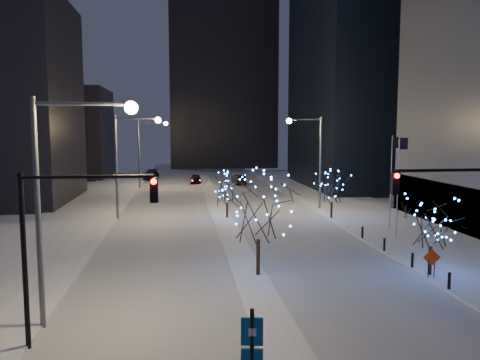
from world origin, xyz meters
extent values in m
plane|color=silver|center=(0.00, 0.00, 0.00)|extent=(160.00, 160.00, 0.00)
cube|color=silver|center=(0.00, 35.00, 0.01)|extent=(20.00, 130.00, 0.02)
cube|color=white|center=(0.00, 30.00, 0.07)|extent=(2.00, 80.00, 0.15)
cube|color=white|center=(15.00, 20.00, 0.07)|extent=(10.00, 90.00, 0.15)
cube|color=white|center=(-14.00, 20.00, 0.07)|extent=(8.00, 90.00, 0.15)
cube|color=black|center=(-26.00, 70.00, 8.00)|extent=(18.00, 16.00, 16.00)
cube|color=black|center=(6.00, 92.00, 21.00)|extent=(24.00, 14.00, 42.00)
cylinder|color=#595E66|center=(-10.00, 2.00, 5.00)|extent=(0.24, 0.24, 10.00)
cylinder|color=#595E66|center=(-8.00, 2.00, 9.70)|extent=(4.00, 0.16, 0.16)
sphere|color=#FFD67F|center=(-6.00, 2.00, 9.55)|extent=(0.56, 0.56, 0.56)
cylinder|color=#595E66|center=(-10.00, 27.00, 5.00)|extent=(0.24, 0.24, 10.00)
cylinder|color=#595E66|center=(-8.00, 27.00, 9.70)|extent=(4.00, 0.16, 0.16)
sphere|color=#FFD67F|center=(-6.00, 27.00, 9.55)|extent=(0.56, 0.56, 0.56)
cylinder|color=#595E66|center=(-10.00, 52.00, 5.00)|extent=(0.24, 0.24, 10.00)
cylinder|color=#595E66|center=(-8.00, 52.00, 9.70)|extent=(4.00, 0.16, 0.16)
sphere|color=#FFD67F|center=(-6.00, 52.00, 9.55)|extent=(0.56, 0.56, 0.56)
cylinder|color=#595E66|center=(11.00, 30.00, 5.00)|extent=(0.24, 0.24, 10.00)
cylinder|color=#595E66|center=(9.25, 30.00, 9.70)|extent=(3.50, 0.16, 0.16)
sphere|color=#FFD67F|center=(7.50, 30.00, 9.55)|extent=(0.56, 0.56, 0.56)
cylinder|color=black|center=(-10.00, 0.00, 3.50)|extent=(0.20, 0.20, 7.00)
cylinder|color=black|center=(-7.50, 0.00, 6.80)|extent=(5.00, 0.14, 0.14)
cube|color=black|center=(-5.00, 0.00, 6.25)|extent=(0.32, 0.28, 1.00)
sphere|color=#FF0C05|center=(-5.00, -0.18, 6.60)|extent=(0.22, 0.22, 0.22)
cylinder|color=black|center=(8.00, 1.00, 6.80)|extent=(5.00, 0.14, 0.14)
cube|color=black|center=(5.50, 1.00, 6.25)|extent=(0.32, 0.28, 1.00)
sphere|color=#FF0C05|center=(5.50, 0.82, 6.60)|extent=(0.22, 0.22, 0.22)
cylinder|color=silver|center=(13.00, 16.00, 4.15)|extent=(0.10, 0.10, 8.00)
cube|color=black|center=(13.35, 16.00, 7.55)|extent=(0.70, 0.03, 0.90)
cylinder|color=silver|center=(13.60, 18.50, 4.15)|extent=(0.10, 0.10, 8.00)
cube|color=black|center=(13.95, 18.50, 7.55)|extent=(0.70, 0.03, 0.90)
cylinder|color=black|center=(10.20, 4.00, 0.60)|extent=(0.16, 0.16, 0.90)
cylinder|color=black|center=(10.20, 8.00, 0.60)|extent=(0.16, 0.16, 0.90)
cylinder|color=black|center=(10.20, 12.00, 0.60)|extent=(0.16, 0.16, 0.90)
cylinder|color=black|center=(10.20, 16.00, 0.60)|extent=(0.16, 0.16, 0.90)
imported|color=black|center=(-1.50, 56.84, 0.74)|extent=(1.94, 4.39, 1.47)
imported|color=black|center=(5.25, 54.70, 0.74)|extent=(1.96, 4.61, 1.48)
imported|color=black|center=(-9.00, 64.03, 0.81)|extent=(2.68, 5.77, 1.63)
cylinder|color=black|center=(0.50, 7.79, 1.20)|extent=(0.22, 0.22, 2.10)
cylinder|color=black|center=(0.50, 25.92, 0.89)|extent=(0.22, 0.22, 1.48)
cylinder|color=black|center=(10.50, 6.51, 0.98)|extent=(0.22, 0.22, 1.67)
cylinder|color=black|center=(10.50, 24.50, 0.92)|extent=(0.22, 0.22, 1.54)
cube|color=#0B4D82|center=(-2.00, -6.00, 2.91)|extent=(0.64, 0.18, 0.82)
cylinder|color=black|center=(10.12, 5.98, 0.65)|extent=(0.05, 0.05, 1.00)
cylinder|color=black|center=(10.48, 5.98, 0.65)|extent=(0.05, 0.05, 1.00)
cube|color=#F6460C|center=(10.30, 5.98, 1.33)|extent=(1.03, 0.13, 1.03)
camera|label=1|loc=(-3.96, -18.57, 8.60)|focal=35.00mm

